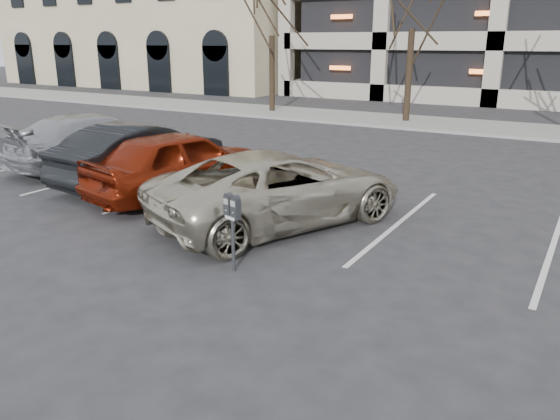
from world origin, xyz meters
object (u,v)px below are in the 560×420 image
Objects in this scene: suv_silver at (280,188)px; car_dark at (141,153)px; car_silver at (97,140)px; parking_meter at (232,214)px; car_red at (181,163)px.

suv_silver is 1.23× the size of car_dark.
car_silver is at bearing -13.67° from car_dark.
parking_meter is at bearing 127.84° from suv_silver.
car_dark reaches higher than car_silver.
car_silver is at bearing 166.92° from parking_meter.
car_red is at bearing 172.43° from car_silver.
suv_silver is at bearing -179.28° from car_red.
parking_meter is at bearing 151.87° from car_red.
suv_silver is 3.09m from car_red.
suv_silver is 1.25× the size of car_red.
parking_meter is 0.24× the size of car_silver.
parking_meter is 0.22× the size of suv_silver.
suv_silver is (-0.61, 2.45, -0.23)m from parking_meter.
car_red is 4.38m from car_silver.
car_red is 0.99× the size of car_dark.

